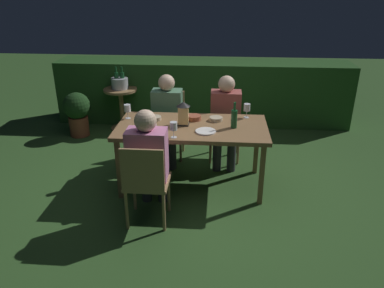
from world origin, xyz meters
name	(u,v)px	position (x,y,z in m)	size (l,w,h in m)	color
ground_plane	(192,184)	(0.00, 0.00, 0.00)	(16.00, 16.00, 0.00)	#2D5123
dining_table	(192,131)	(0.00, 0.00, 0.68)	(1.67, 0.85, 0.74)	olive
chair_side_right_a	(169,121)	(-0.38, 0.82, 0.49)	(0.42, 0.40, 0.87)	#9E7A51
person_in_green	(167,115)	(-0.38, 0.62, 0.64)	(0.38, 0.47, 1.15)	#4C7A5B
chair_side_right_b	(225,123)	(0.38, 0.82, 0.49)	(0.42, 0.40, 0.87)	#9E7A51
person_in_rust	(225,117)	(0.38, 0.62, 0.64)	(0.38, 0.47, 1.15)	#9E4C47
chair_side_left_a	(146,181)	(-0.38, -0.82, 0.49)	(0.42, 0.40, 0.87)	#9E7A51
person_in_pink	(149,158)	(-0.38, -0.62, 0.64)	(0.38, 0.47, 1.15)	#C675A3
lantern_centerpiece	(183,112)	(-0.10, 0.03, 0.89)	(0.15, 0.15, 0.27)	black
green_bottle_on_table	(234,118)	(0.46, -0.02, 0.85)	(0.07, 0.07, 0.29)	#195128
wine_glass_a	(153,125)	(-0.38, -0.32, 0.86)	(0.08, 0.08, 0.17)	silver
wine_glass_b	(247,108)	(0.62, 0.31, 0.86)	(0.08, 0.08, 0.17)	silver
wine_glass_c	(127,109)	(-0.76, 0.18, 0.86)	(0.08, 0.08, 0.17)	silver
wine_glass_d	(174,127)	(-0.16, -0.35, 0.86)	(0.08, 0.08, 0.17)	silver
plate_a	(206,131)	(0.16, -0.17, 0.75)	(0.22, 0.22, 0.01)	white
plate_b	(143,129)	(-0.53, -0.15, 0.75)	(0.26, 0.26, 0.01)	white
bowl_olives	(155,118)	(-0.44, 0.15, 0.77)	(0.15, 0.15, 0.04)	#BCAD8E
bowl_bread	(216,119)	(0.26, 0.19, 0.77)	(0.15, 0.15, 0.04)	#BCAD8E
bowl_salad	(194,117)	(0.01, 0.19, 0.77)	(0.16, 0.16, 0.05)	#9E5138
side_table	(121,102)	(-1.26, 1.71, 0.44)	(0.52, 0.52, 0.67)	#937047
ice_bucket	(120,82)	(-1.26, 1.71, 0.77)	(0.26, 0.26, 0.34)	#B2B7BF
hedge_backdrop	(202,92)	(0.00, 2.21, 0.51)	(4.77, 0.66, 1.01)	#234C1E
potted_plant_by_hedge	(77,112)	(-1.86, 1.38, 0.39)	(0.41, 0.41, 0.68)	brown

